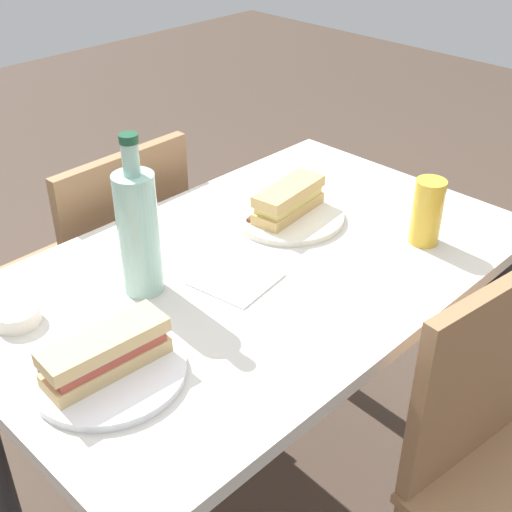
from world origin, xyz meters
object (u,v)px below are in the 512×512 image
Objects in this scene: baguette_sandwich_far at (106,352)px; water_bottle at (138,231)px; chair_near at (512,468)px; knife_near at (266,206)px; olive_bowl at (17,315)px; beer_glass at (427,212)px; knife_far at (83,352)px; plate_near at (288,216)px; dining_table at (256,314)px; plate_far at (109,372)px; chair_far at (113,268)px; baguette_sandwich_near at (289,199)px.

water_bottle is at bearing 39.10° from baguette_sandwich_far.
chair_near is 0.74m from knife_near.
knife_near is 0.60m from olive_bowl.
olive_bowl is (-0.75, 0.36, -0.06)m from beer_glass.
chair_near reaches higher than knife_far.
plate_near is 0.63m from olive_bowl.
dining_table is 13.52× the size of olive_bowl.
water_bottle is at bearing -19.41° from olive_bowl.
chair_near is 10.03× the size of olive_bowl.
baguette_sandwich_far is at bearing -90.00° from plate_far.
plate_far is 0.80× the size of water_bottle.
baguette_sandwich_far is at bearing -166.34° from plate_near.
baguette_sandwich_far is at bearing -123.49° from chair_far.
olive_bowl is (-0.62, 0.09, -0.03)m from baguette_sandwich_near.
baguette_sandwich_far is at bearing -160.99° from knife_near.
olive_bowl is (-0.44, -0.38, 0.28)m from chair_far.
beer_glass is at bearing -31.24° from dining_table.
water_bottle is 0.60m from beer_glass.
dining_table is 4.54× the size of plate_near.
plate_far is (-0.59, -0.14, 0.00)m from plate_near.
chair_near is at bearing -42.65° from baguette_sandwich_far.
plate_near is 1.19× the size of baguette_sandwich_far.
plate_far is at bearing 137.35° from chair_near.
baguette_sandwich_near is 0.60m from baguette_sandwich_far.
baguette_sandwich_far is 0.73m from beer_glass.
plate_near is at bearing -71.37° from knife_near.
water_bottle is at bearing -115.11° from chair_far.
baguette_sandwich_near is 0.60m from knife_far.
knife_far is (-0.41, -0.00, 0.14)m from dining_table.
olive_bowl is at bearing 154.19° from beer_glass.
beer_glass reaches higher than baguette_sandwich_near.
plate_far is 2.98× the size of olive_bowl.
baguette_sandwich_near is at bearing -68.43° from chair_far.
chair_near is 0.52m from beer_glass.
plate_near is at bearing 23.58° from dining_table.
chair_near is (0.13, -0.55, -0.14)m from dining_table.
dining_table is 5.87× the size of baguette_sandwich_near.
olive_bowl is at bearing 171.74° from baguette_sandwich_near.
chair_near is (0.13, -1.10, 0.00)m from chair_far.
baguette_sandwich_far reaches higher than knife_far.
dining_table is 0.58m from chair_near.
dining_table is at bearing 148.76° from beer_glass.
knife_far is (-0.59, -0.08, -0.03)m from baguette_sandwich_near.
chair_far is 0.57m from plate_near.
plate_near is (0.19, 0.08, 0.13)m from dining_table.
knife_far is 0.57× the size of water_bottle.
chair_far is at bearing 111.94° from knife_near.
beer_glass reaches higher than dining_table.
dining_table is 1.35× the size of chair_near.
baguette_sandwich_near is 0.62× the size of water_bottle.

